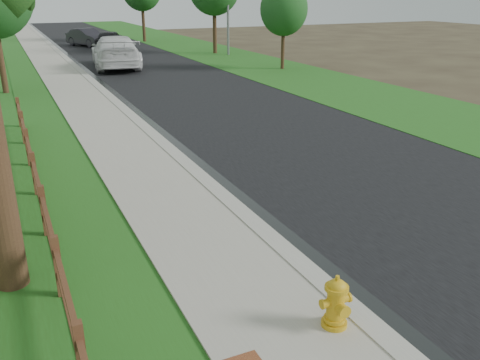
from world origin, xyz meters
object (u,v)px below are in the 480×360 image
fire_hydrant (336,303)px  dark_car_mid (110,40)px  white_suv (116,52)px  ranch_fence (39,188)px

fire_hydrant → dark_car_mid: (4.68, 38.90, 0.33)m
white_suv → dark_car_mid: (1.79, 10.73, -0.21)m
ranch_fence → fire_hydrant: bearing=-60.5°
ranch_fence → dark_car_mid: size_ratio=3.64×
fire_hydrant → dark_car_mid: 39.18m
fire_hydrant → white_suv: (2.89, 28.17, 0.54)m
fire_hydrant → dark_car_mid: size_ratio=0.18×
white_suv → fire_hydrant: bearing=91.8°
white_suv → dark_car_mid: size_ratio=1.48×
ranch_fence → fire_hydrant: size_ratio=20.53×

